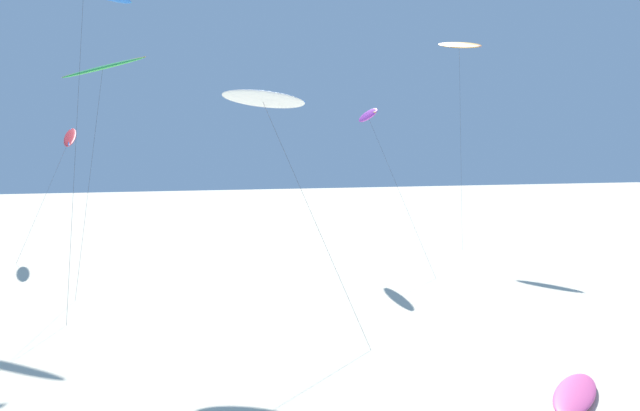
{
  "coord_description": "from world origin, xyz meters",
  "views": [
    {
      "loc": [
        -6.87,
        0.66,
        9.05
      ],
      "look_at": [
        -0.17,
        21.03,
        7.19
      ],
      "focal_mm": 33.25,
      "sensor_mm": 36.0,
      "label": 1
    }
  ],
  "objects_px": {
    "flying_kite_2": "(262,99)",
    "flying_kite_5": "(368,115)",
    "flying_kite_0": "(103,68)",
    "flying_kite_4": "(70,137)",
    "flying_kite_1": "(459,45)",
    "grounded_kite_1": "(575,394)"
  },
  "relations": [
    {
      "from": "flying_kite_0",
      "to": "flying_kite_5",
      "type": "bearing_deg",
      "value": 7.98
    },
    {
      "from": "flying_kite_0",
      "to": "flying_kite_4",
      "type": "xyz_separation_m",
      "value": [
        -3.57,
        17.11,
        -4.19
      ]
    },
    {
      "from": "grounded_kite_1",
      "to": "flying_kite_0",
      "type": "bearing_deg",
      "value": 123.34
    },
    {
      "from": "flying_kite_1",
      "to": "flying_kite_2",
      "type": "xyz_separation_m",
      "value": [
        -25.57,
        -22.46,
        -8.11
      ]
    },
    {
      "from": "flying_kite_5",
      "to": "flying_kite_1",
      "type": "bearing_deg",
      "value": 30.97
    },
    {
      "from": "flying_kite_5",
      "to": "flying_kite_2",
      "type": "bearing_deg",
      "value": -130.18
    },
    {
      "from": "flying_kite_0",
      "to": "flying_kite_4",
      "type": "distance_m",
      "value": 17.98
    },
    {
      "from": "flying_kite_1",
      "to": "flying_kite_4",
      "type": "height_order",
      "value": "flying_kite_1"
    },
    {
      "from": "flying_kite_4",
      "to": "grounded_kite_1",
      "type": "relative_size",
      "value": 2.75
    },
    {
      "from": "flying_kite_1",
      "to": "flying_kite_2",
      "type": "bearing_deg",
      "value": -138.7
    },
    {
      "from": "flying_kite_2",
      "to": "grounded_kite_1",
      "type": "height_order",
      "value": "flying_kite_2"
    },
    {
      "from": "flying_kite_0",
      "to": "flying_kite_2",
      "type": "distance_m",
      "value": 14.53
    },
    {
      "from": "flying_kite_4",
      "to": "flying_kite_0",
      "type": "bearing_deg",
      "value": -78.22
    },
    {
      "from": "flying_kite_2",
      "to": "flying_kite_5",
      "type": "distance_m",
      "value": 18.9
    },
    {
      "from": "flying_kite_4",
      "to": "flying_kite_5",
      "type": "bearing_deg",
      "value": -30.57
    },
    {
      "from": "flying_kite_0",
      "to": "flying_kite_5",
      "type": "relative_size",
      "value": 1.21
    },
    {
      "from": "flying_kite_5",
      "to": "grounded_kite_1",
      "type": "relative_size",
      "value": 2.97
    },
    {
      "from": "flying_kite_0",
      "to": "flying_kite_4",
      "type": "relative_size",
      "value": 1.31
    },
    {
      "from": "flying_kite_1",
      "to": "flying_kite_4",
      "type": "xyz_separation_m",
      "value": [
        -37.48,
        6.21,
        -9.46
      ]
    },
    {
      "from": "flying_kite_5",
      "to": "grounded_kite_1",
      "type": "xyz_separation_m",
      "value": [
        -3.6,
        -28.61,
        -12.1
      ]
    },
    {
      "from": "flying_kite_0",
      "to": "flying_kite_1",
      "type": "height_order",
      "value": "flying_kite_1"
    },
    {
      "from": "flying_kite_2",
      "to": "flying_kite_1",
      "type": "bearing_deg",
      "value": 41.3
    }
  ]
}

